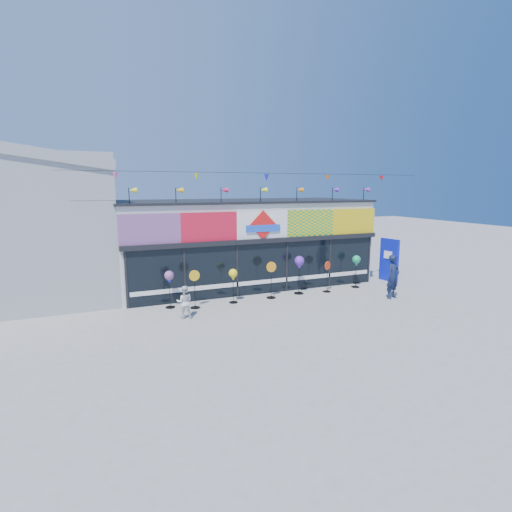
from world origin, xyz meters
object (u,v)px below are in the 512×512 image
spinner_3 (271,279)px  spinner_5 (327,276)px  blue_sign (389,260)px  spinner_0 (169,278)px  spinner_1 (195,288)px  adult_man (393,277)px  child (184,302)px  spinner_6 (356,262)px  spinner_4 (299,264)px  spinner_2 (233,276)px

spinner_3 → spinner_5: bearing=-1.0°
blue_sign → spinner_5: size_ratio=1.52×
spinner_0 → spinner_1: bearing=-25.7°
spinner_0 → adult_man: 9.38m
blue_sign → spinner_3: (-6.86, -0.61, -0.25)m
spinner_5 → spinner_1: bearing=-179.0°
spinner_5 → blue_sign: bearing=9.2°
child → spinner_1: bearing=-106.4°
blue_sign → spinner_3: bearing=175.9°
blue_sign → spinner_6: (-2.35, -0.45, 0.15)m
spinner_1 → spinner_4: 4.88m
spinner_0 → child: 1.61m
spinner_6 → spinner_1: bearing=-177.7°
spinner_0 → spinner_6: size_ratio=0.97×
spinner_4 → spinner_6: (3.06, -0.01, -0.14)m
spinner_4 → spinner_5: 1.49m
spinner_3 → spinner_5: 2.78m
spinner_5 → child: 6.91m
child → blue_sign: bearing=-155.1°
spinner_3 → adult_man: 5.21m
blue_sign → spinner_5: blue_sign is taller
spinner_3 → spinner_2: bearing=-178.4°
blue_sign → spinner_0: size_ratio=1.45×
spinner_4 → child: spinner_4 is taller
spinner_3 → child: (-4.03, -1.20, -0.24)m
spinner_4 → spinner_3: bearing=-173.3°
spinner_0 → child: spinner_0 is taller
spinner_4 → spinner_5: bearing=-9.4°
spinner_1 → spinner_4: bearing=3.9°
spinner_1 → child: spinner_1 is taller
blue_sign → spinner_2: size_ratio=1.51×
spinner_6 → child: spinner_6 is taller
spinner_2 → child: spinner_2 is taller
spinner_0 → adult_man: (9.09, -2.30, -0.25)m
spinner_2 → spinner_3: spinner_3 is taller
spinner_5 → adult_man: 2.83m
spinner_5 → spinner_6: (1.73, 0.21, 0.49)m
adult_man → spinner_6: bearing=82.0°
blue_sign → spinner_6: bearing=-178.3°
spinner_0 → spinner_6: bearing=-0.8°
spinner_1 → child: size_ratio=1.27×
spinner_1 → adult_man: (8.19, -1.86, 0.13)m
blue_sign → spinner_2: (-8.60, -0.66, 0.06)m
spinner_1 → adult_man: bearing=-12.8°
adult_man → spinner_0: bearing=150.1°
spinner_2 → spinner_4: spinner_4 is taller
spinner_5 → adult_man: adult_man is taller
spinner_2 → spinner_5: bearing=-0.0°
spinner_6 → adult_man: adult_man is taller
blue_sign → spinner_2: bearing=175.2°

